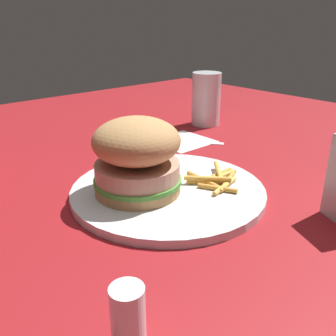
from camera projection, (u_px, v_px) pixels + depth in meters
The scene contains 8 objects.
ground_plane at pixel (175, 202), 0.53m from camera, with size 1.60×1.60×0.00m, color maroon.
plate at pixel (168, 191), 0.55m from camera, with size 0.28×0.28×0.01m, color silver.
sandwich at pixel (137, 156), 0.51m from camera, with size 0.12×0.12×0.11m.
fries_pile at pixel (216, 179), 0.56m from camera, with size 0.10×0.09×0.01m.
napkin at pixel (182, 141), 0.78m from camera, with size 0.11×0.11×0.00m, color white.
fork at pixel (182, 140), 0.78m from camera, with size 0.15×0.11×0.00m.
drink_glass at pixel (206, 101), 0.88m from camera, with size 0.07×0.07×0.12m.
salt_shaker at pixel (128, 317), 0.29m from camera, with size 0.03×0.03×0.06m, color white.
Camera 1 is at (-0.35, 0.32, 0.24)m, focal length 39.97 mm.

